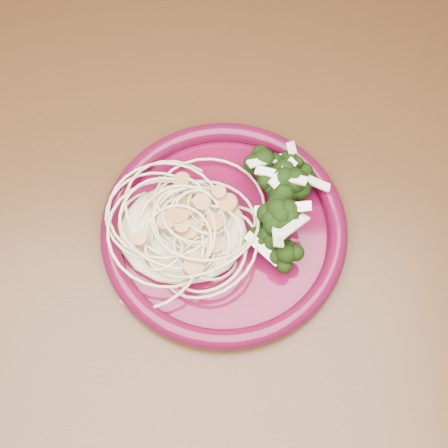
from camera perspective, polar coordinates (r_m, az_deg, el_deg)
name	(u,v)px	position (r m, az deg, el deg)	size (l,w,h in m)	color
dining_table	(151,333)	(0.70, -6.71, -9.90)	(1.20, 0.80, 0.75)	#472814
dinner_plate	(224,229)	(0.62, 0.00, -0.42)	(0.27, 0.27, 0.02)	#510722
spaghetti_pile	(182,228)	(0.61, -3.83, -0.41)	(0.13, 0.11, 0.03)	beige
scallop_cluster	(180,214)	(0.58, -4.02, 0.89)	(0.10, 0.10, 0.03)	#BD8647
broccoli_pile	(275,215)	(0.61, 4.70, 0.81)	(0.08, 0.13, 0.04)	black
onion_garnish	(277,202)	(0.59, 4.91, 2.02)	(0.06, 0.08, 0.05)	#F5ECCE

